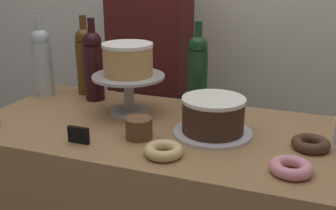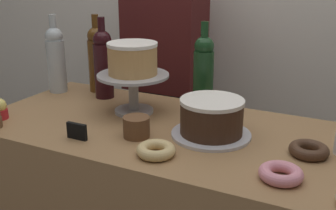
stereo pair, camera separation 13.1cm
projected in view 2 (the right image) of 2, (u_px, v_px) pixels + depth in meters
cake_stand_pedestal at (133, 86)px, 1.45m from camera, size 0.26×0.26×0.14m
white_layer_cake at (133, 58)px, 1.42m from camera, size 0.18×0.18×0.11m
silver_serving_platter at (211, 134)px, 1.27m from camera, size 0.25×0.25×0.01m
chocolate_round_cake at (211, 116)px, 1.25m from camera, size 0.20×0.20×0.11m
wine_bottle_dark_red at (103, 63)px, 1.61m from camera, size 0.08×0.08×0.33m
wine_bottle_amber at (97, 58)px, 1.70m from camera, size 0.08×0.08×0.33m
wine_bottle_green at (203, 71)px, 1.48m from camera, size 0.08×0.08×0.33m
wine_bottle_clear at (56, 58)px, 1.69m from camera, size 0.08×0.08×0.33m
donut_pink at (281, 174)px, 1.01m from camera, size 0.11×0.11×0.03m
donut_glazed at (156, 150)px, 1.14m from camera, size 0.11×0.11×0.03m
donut_chocolate at (309, 150)px, 1.14m from camera, size 0.11×0.11×0.03m
cookie_stack at (136, 127)px, 1.26m from camera, size 0.08×0.08×0.07m
price_sign_chalkboard at (77, 131)px, 1.25m from camera, size 0.07×0.01×0.05m
barista_figure at (165, 90)px, 1.97m from camera, size 0.36×0.22×1.60m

